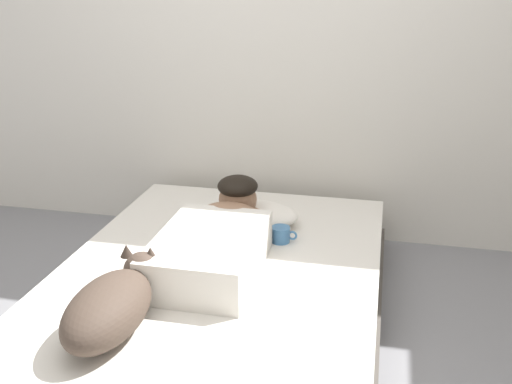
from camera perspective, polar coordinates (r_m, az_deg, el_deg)
The scene contains 8 objects.
ground_plane at distance 2.47m, azimuth -5.08°, elevation -16.88°, with size 13.43×13.43×0.00m, color gray.
back_wall at distance 3.41m, azimuth 1.94°, elevation 16.25°, with size 4.71×0.12×2.50m.
bed at distance 2.66m, azimuth -3.56°, elevation -10.14°, with size 1.41×1.99×0.29m.
pillow at distance 2.99m, azimuth -0.83°, elevation -2.11°, with size 0.52×0.32×0.11m, color white.
person_lying at distance 2.62m, azimuth -3.72°, elevation -4.38°, with size 0.43×0.92×0.27m.
dog at distance 2.17m, azimuth -13.72°, elevation -10.51°, with size 0.26×0.57×0.21m.
coffee_cup at distance 2.80m, azimuth 2.44°, elevation -4.13°, with size 0.12×0.09×0.07m.
cell_phone at distance 2.34m, azimuth -1.86°, elevation -10.32°, with size 0.07×0.14×0.01m, color black.
Camera 1 is at (0.63, -1.87, 1.49)m, focal length 41.24 mm.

